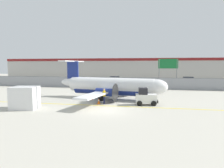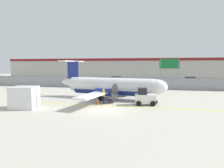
{
  "view_description": "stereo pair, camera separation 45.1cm",
  "coord_description": "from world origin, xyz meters",
  "px_view_note": "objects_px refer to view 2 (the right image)",
  "views": [
    {
      "loc": [
        3.93,
        -18.41,
        4.31
      ],
      "look_at": [
        -1.04,
        7.68,
        1.8
      ],
      "focal_mm": 32.0,
      "sensor_mm": 36.0,
      "label": 1
    },
    {
      "loc": [
        4.38,
        -18.32,
        4.31
      ],
      "look_at": [
        -1.04,
        7.68,
        1.8
      ],
      "focal_mm": 32.0,
      "sensor_mm": 36.0,
      "label": 2
    }
  ],
  "objects_px": {
    "commuter_airplane": "(112,86)",
    "cargo_container": "(24,97)",
    "parked_car_2": "(155,82)",
    "ground_crew_worker": "(103,95)",
    "parked_car_1": "(117,80)",
    "baggage_tug": "(145,97)",
    "parked_car_0": "(81,80)",
    "traffic_cone_near_right": "(91,97)",
    "highway_sign": "(169,66)",
    "traffic_cone_near_left": "(98,101)",
    "parked_car_3": "(189,80)"
  },
  "relations": [
    {
      "from": "commuter_airplane",
      "to": "cargo_container",
      "type": "height_order",
      "value": "commuter_airplane"
    },
    {
      "from": "cargo_container",
      "to": "parked_car_2",
      "type": "bearing_deg",
      "value": 53.62
    },
    {
      "from": "ground_crew_worker",
      "to": "parked_car_1",
      "type": "relative_size",
      "value": 0.39
    },
    {
      "from": "commuter_airplane",
      "to": "baggage_tug",
      "type": "height_order",
      "value": "commuter_airplane"
    },
    {
      "from": "parked_car_0",
      "to": "parked_car_1",
      "type": "bearing_deg",
      "value": 16.98
    },
    {
      "from": "traffic_cone_near_right",
      "to": "parked_car_2",
      "type": "xyz_separation_m",
      "value": [
        7.94,
        18.86,
        0.58
      ]
    },
    {
      "from": "parked_car_1",
      "to": "highway_sign",
      "type": "relative_size",
      "value": 0.8
    },
    {
      "from": "traffic_cone_near_left",
      "to": "ground_crew_worker",
      "type": "bearing_deg",
      "value": 31.85
    },
    {
      "from": "baggage_tug",
      "to": "cargo_container",
      "type": "height_order",
      "value": "cargo_container"
    },
    {
      "from": "parked_car_0",
      "to": "parked_car_3",
      "type": "xyz_separation_m",
      "value": [
        24.27,
        4.51,
        0.0
      ]
    },
    {
      "from": "cargo_container",
      "to": "commuter_airplane",
      "type": "bearing_deg",
      "value": 36.15
    },
    {
      "from": "traffic_cone_near_left",
      "to": "parked_car_3",
      "type": "relative_size",
      "value": 0.15
    },
    {
      "from": "ground_crew_worker",
      "to": "cargo_container",
      "type": "relative_size",
      "value": 0.63
    },
    {
      "from": "ground_crew_worker",
      "to": "cargo_container",
      "type": "bearing_deg",
      "value": 12.72
    },
    {
      "from": "traffic_cone_near_right",
      "to": "highway_sign",
      "type": "distance_m",
      "value": 18.62
    },
    {
      "from": "parked_car_2",
      "to": "baggage_tug",
      "type": "bearing_deg",
      "value": 81.29
    },
    {
      "from": "baggage_tug",
      "to": "traffic_cone_near_left",
      "type": "bearing_deg",
      "value": 177.58
    },
    {
      "from": "highway_sign",
      "to": "parked_car_0",
      "type": "bearing_deg",
      "value": 166.25
    },
    {
      "from": "baggage_tug",
      "to": "parked_car_1",
      "type": "bearing_deg",
      "value": 99.46
    },
    {
      "from": "ground_crew_worker",
      "to": "parked_car_2",
      "type": "height_order",
      "value": "same"
    },
    {
      "from": "parked_car_1",
      "to": "parked_car_3",
      "type": "relative_size",
      "value": 1.01
    },
    {
      "from": "commuter_airplane",
      "to": "parked_car_3",
      "type": "distance_m",
      "value": 26.28
    },
    {
      "from": "cargo_container",
      "to": "parked_car_0",
      "type": "bearing_deg",
      "value": 89.14
    },
    {
      "from": "cargo_container",
      "to": "parked_car_2",
      "type": "xyz_separation_m",
      "value": [
        12.91,
        24.97,
        -0.21
      ]
    },
    {
      "from": "traffic_cone_near_left",
      "to": "parked_car_3",
      "type": "xyz_separation_m",
      "value": [
        13.99,
        26.58,
        0.58
      ]
    },
    {
      "from": "ground_crew_worker",
      "to": "baggage_tug",
      "type": "bearing_deg",
      "value": 165.25
    },
    {
      "from": "commuter_airplane",
      "to": "traffic_cone_near_right",
      "type": "distance_m",
      "value": 3.09
    },
    {
      "from": "ground_crew_worker",
      "to": "traffic_cone_near_right",
      "type": "relative_size",
      "value": 2.66
    },
    {
      "from": "parked_car_1",
      "to": "parked_car_3",
      "type": "distance_m",
      "value": 16.57
    },
    {
      "from": "ground_crew_worker",
      "to": "parked_car_0",
      "type": "height_order",
      "value": "same"
    },
    {
      "from": "parked_car_2",
      "to": "highway_sign",
      "type": "height_order",
      "value": "highway_sign"
    },
    {
      "from": "cargo_container",
      "to": "parked_car_1",
      "type": "distance_m",
      "value": 29.3
    },
    {
      "from": "baggage_tug",
      "to": "parked_car_2",
      "type": "xyz_separation_m",
      "value": [
        1.19,
        20.86,
        0.04
      ]
    },
    {
      "from": "traffic_cone_near_right",
      "to": "parked_car_1",
      "type": "distance_m",
      "value": 22.93
    },
    {
      "from": "parked_car_0",
      "to": "highway_sign",
      "type": "height_order",
      "value": "highway_sign"
    },
    {
      "from": "traffic_cone_near_right",
      "to": "parked_car_0",
      "type": "relative_size",
      "value": 0.15
    },
    {
      "from": "traffic_cone_near_right",
      "to": "parked_car_1",
      "type": "xyz_separation_m",
      "value": [
        -0.91,
        22.91,
        0.58
      ]
    },
    {
      "from": "traffic_cone_near_right",
      "to": "parked_car_0",
      "type": "height_order",
      "value": "parked_car_0"
    },
    {
      "from": "traffic_cone_near_left",
      "to": "parked_car_2",
      "type": "relative_size",
      "value": 0.15
    },
    {
      "from": "highway_sign",
      "to": "parked_car_3",
      "type": "bearing_deg",
      "value": 60.74
    },
    {
      "from": "highway_sign",
      "to": "cargo_container",
      "type": "bearing_deg",
      "value": -126.27
    },
    {
      "from": "parked_car_0",
      "to": "ground_crew_worker",
      "type": "bearing_deg",
      "value": -69.67
    },
    {
      "from": "traffic_cone_near_left",
      "to": "highway_sign",
      "type": "distance_m",
      "value": 19.88
    },
    {
      "from": "parked_car_3",
      "to": "ground_crew_worker",
      "type": "bearing_deg",
      "value": 68.23
    },
    {
      "from": "highway_sign",
      "to": "parked_car_1",
      "type": "bearing_deg",
      "value": 144.92
    },
    {
      "from": "parked_car_0",
      "to": "commuter_airplane",
      "type": "bearing_deg",
      "value": -64.78
    },
    {
      "from": "parked_car_0",
      "to": "traffic_cone_near_right",
      "type": "bearing_deg",
      "value": -72.32
    },
    {
      "from": "baggage_tug",
      "to": "cargo_container",
      "type": "relative_size",
      "value": 0.91
    },
    {
      "from": "traffic_cone_near_right",
      "to": "baggage_tug",
      "type": "bearing_deg",
      "value": -16.5
    },
    {
      "from": "commuter_airplane",
      "to": "baggage_tug",
      "type": "relative_size",
      "value": 6.53
    }
  ]
}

